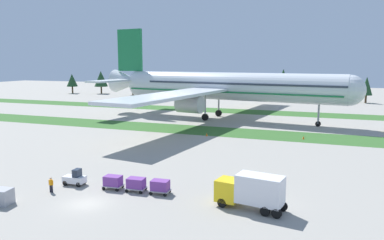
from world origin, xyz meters
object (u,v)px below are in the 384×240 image
taxiway_marker_0 (207,134)px  taxiway_marker_1 (303,138)px  baggage_tug (75,178)px  ground_crew_marshaller (51,184)px  cargo_dolly_third (160,186)px  airliner (221,86)px  uld_container_0 (1,197)px  cargo_dolly_second (136,183)px  cargo_dolly_lead (113,181)px  catering_truck (251,190)px

taxiway_marker_0 → taxiway_marker_1: (18.10, 3.48, -0.02)m
baggage_tug → taxiway_marker_1: bearing=-36.2°
ground_crew_marshaller → taxiway_marker_0: ground_crew_marshaller is taller
cargo_dolly_third → taxiway_marker_0: (-5.31, 33.09, -0.59)m
cargo_dolly_third → taxiway_marker_1: (12.79, 36.57, -0.61)m
airliner → uld_container_0: bearing=3.2°
cargo_dolly_second → uld_container_0: 13.84m
airliner → cargo_dolly_lead: size_ratio=36.04×
cargo_dolly_third → uld_container_0: (-13.99, -8.46, -0.10)m
cargo_dolly_third → ground_crew_marshaller: size_ratio=1.32×
cargo_dolly_third → taxiway_marker_0: size_ratio=3.46×
taxiway_marker_1 → cargo_dolly_second: bearing=-113.1°
catering_truck → ground_crew_marshaller: catering_truck is taller
cargo_dolly_second → taxiway_marker_1: (15.68, 36.76, -0.61)m
airliner → cargo_dolly_second: 56.61m
airliner → cargo_dolly_second: size_ratio=36.04×
cargo_dolly_lead → taxiway_marker_1: (18.58, 36.96, -0.61)m
uld_container_0 → taxiway_marker_1: size_ratio=3.20×
taxiway_marker_1 → cargo_dolly_lead: bearing=-116.7°
airliner → catering_truck: size_ratio=11.45×
ground_crew_marshaller → taxiway_marker_1: 47.20m
uld_container_0 → taxiway_marker_0: 42.45m
airliner → taxiway_marker_0: bearing=16.9°
uld_container_0 → taxiway_marker_1: uld_container_0 is taller
cargo_dolly_second → taxiway_marker_0: cargo_dolly_second is taller
cargo_dolly_lead → taxiway_marker_1: cargo_dolly_lead is taller
baggage_tug → ground_crew_marshaller: size_ratio=1.54×
uld_container_0 → cargo_dolly_second: bearing=36.7°
cargo_dolly_lead → airliner: bearing=-0.6°
airliner → taxiway_marker_0: airliner is taller
cargo_dolly_third → uld_container_0: uld_container_0 is taller
airliner → uld_container_0: (-5.02, -64.05, -7.61)m
cargo_dolly_second → uld_container_0: (-11.10, -8.27, -0.10)m
taxiway_marker_1 → airliner: bearing=138.9°
ground_crew_marshaller → taxiway_marker_0: 37.42m
airliner → taxiway_marker_0: (3.66, -22.49, -8.10)m
cargo_dolly_second → cargo_dolly_third: size_ratio=1.00×
catering_truck → taxiway_marker_0: (-15.62, 33.96, -1.62)m
airliner → taxiway_marker_1: bearing=56.5°
baggage_tug → catering_truck: (21.11, -0.14, 1.14)m
catering_truck → taxiway_marker_0: bearing=33.7°
baggage_tug → uld_container_0: bearing=153.7°
catering_truck → cargo_dolly_second: bearing=96.1°
baggage_tug → taxiway_marker_0: bearing=-13.1°
cargo_dolly_third → catering_truck: 10.40m
cargo_dolly_lead → cargo_dolly_second: (2.89, 0.19, 0.00)m
baggage_tug → cargo_dolly_second: baggage_tug is taller
cargo_dolly_second → cargo_dolly_third: (2.89, 0.19, 0.00)m
baggage_tug → taxiway_marker_0: size_ratio=4.05×
baggage_tug → taxiway_marker_0: (5.49, 33.81, -0.48)m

